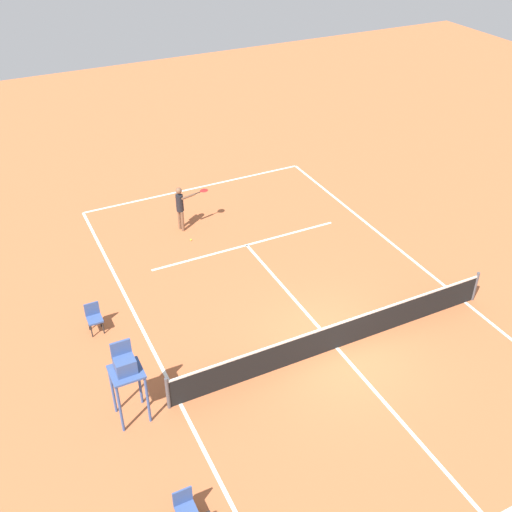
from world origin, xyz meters
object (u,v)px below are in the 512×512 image
(courtside_chair_mid, at_px, (94,317))
(courtside_chair_far, at_px, (185,507))
(tennis_ball, at_px, (191,240))
(umpire_chair, at_px, (126,371))
(player_serving, at_px, (181,205))

(courtside_chair_mid, xyz_separation_m, courtside_chair_far, (-0.22, 7.14, 0.00))
(tennis_ball, relative_size, umpire_chair, 0.03)
(umpire_chair, bearing_deg, player_serving, -118.48)
(courtside_chair_mid, bearing_deg, umpire_chair, 90.53)
(umpire_chair, relative_size, courtside_chair_far, 2.54)
(player_serving, distance_m, courtside_chair_far, 12.25)
(courtside_chair_mid, distance_m, courtside_chair_far, 7.14)
(courtside_chair_far, bearing_deg, player_serving, -110.08)
(player_serving, height_order, courtside_chair_mid, player_serving)
(player_serving, bearing_deg, courtside_chair_mid, -59.66)
(tennis_ball, height_order, umpire_chair, umpire_chair)
(courtside_chair_mid, bearing_deg, player_serving, -135.43)
(tennis_ball, distance_m, courtside_chair_far, 11.42)
(umpire_chair, height_order, courtside_chair_far, umpire_chair)
(player_serving, height_order, umpire_chair, umpire_chair)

